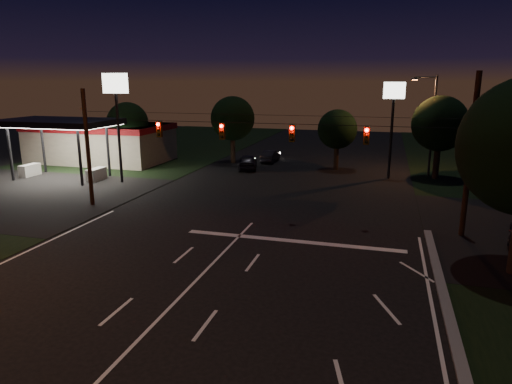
% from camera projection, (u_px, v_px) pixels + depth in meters
% --- Properties ---
extents(ground, '(140.00, 140.00, 0.00)m').
position_uv_depth(ground, '(131.00, 348.00, 14.86)').
color(ground, black).
rests_on(ground, ground).
extents(cross_street_left, '(20.00, 16.00, 0.02)m').
position_uv_depth(cross_street_left, '(11.00, 194.00, 35.14)').
color(cross_street_left, black).
rests_on(cross_street_left, ground).
extents(stop_bar, '(12.00, 0.50, 0.01)m').
position_uv_depth(stop_bar, '(292.00, 241.00, 24.80)').
color(stop_bar, silver).
rests_on(stop_bar, ground).
extents(utility_pole_right, '(0.30, 0.30, 9.00)m').
position_uv_depth(utility_pole_right, '(461.00, 235.00, 25.68)').
color(utility_pole_right, black).
rests_on(utility_pole_right, ground).
extents(utility_pole_left, '(0.28, 0.28, 8.00)m').
position_uv_depth(utility_pole_left, '(93.00, 205.00, 32.07)').
color(utility_pole_left, black).
rests_on(utility_pole_left, ground).
extents(signal_span, '(24.00, 0.40, 1.56)m').
position_uv_depth(signal_span, '(256.00, 131.00, 27.54)').
color(signal_span, black).
rests_on(signal_span, ground).
extents(gas_station, '(14.20, 16.10, 5.25)m').
position_uv_depth(gas_station, '(99.00, 140.00, 48.52)').
color(gas_station, gray).
rests_on(gas_station, ground).
extents(pole_sign_left_near, '(2.20, 0.30, 9.10)m').
position_uv_depth(pole_sign_left_near, '(116.00, 100.00, 37.50)').
color(pole_sign_left_near, black).
rests_on(pole_sign_left_near, ground).
extents(pole_sign_right, '(1.80, 0.30, 8.40)m').
position_uv_depth(pole_sign_right, '(393.00, 108.00, 39.29)').
color(pole_sign_right, black).
rests_on(pole_sign_right, ground).
extents(street_light_right_far, '(2.20, 0.35, 9.00)m').
position_uv_depth(street_light_right_far, '(430.00, 118.00, 40.53)').
color(street_light_right_far, black).
rests_on(street_light_right_far, ground).
extents(tree_far_a, '(4.20, 4.20, 6.42)m').
position_uv_depth(tree_far_a, '(128.00, 123.00, 46.79)').
color(tree_far_a, black).
rests_on(tree_far_a, ground).
extents(tree_far_b, '(4.60, 4.60, 6.98)m').
position_uv_depth(tree_far_b, '(233.00, 119.00, 47.79)').
color(tree_far_b, black).
rests_on(tree_far_b, ground).
extents(tree_far_c, '(3.80, 3.80, 5.86)m').
position_uv_depth(tree_far_c, '(338.00, 130.00, 44.07)').
color(tree_far_c, black).
rests_on(tree_far_c, ground).
extents(tree_far_d, '(4.80, 4.80, 7.30)m').
position_uv_depth(tree_far_d, '(440.00, 124.00, 39.60)').
color(tree_far_d, black).
rests_on(tree_far_d, ground).
extents(car_oncoming_a, '(2.74, 4.61, 1.47)m').
position_uv_depth(car_oncoming_a, '(248.00, 162.00, 44.91)').
color(car_oncoming_a, black).
rests_on(car_oncoming_a, ground).
extents(car_oncoming_b, '(1.35, 3.83, 1.26)m').
position_uv_depth(car_oncoming_b, '(270.00, 156.00, 49.01)').
color(car_oncoming_b, black).
rests_on(car_oncoming_b, ground).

